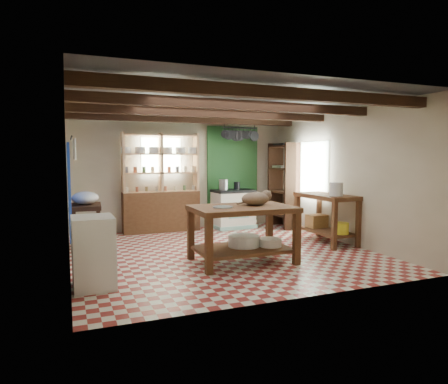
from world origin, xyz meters
name	(u,v)px	position (x,y,z in m)	size (l,w,h in m)	color
floor	(222,252)	(0.00, 0.00, -0.01)	(5.00, 5.00, 0.02)	maroon
ceiling	(222,102)	(0.00, 0.00, 2.60)	(5.00, 5.00, 0.02)	#434247
wall_back	(182,173)	(0.00, 2.50, 1.30)	(5.00, 0.04, 2.60)	beige
wall_front	(300,189)	(0.00, -2.50, 1.30)	(5.00, 0.04, 2.60)	beige
wall_left	(67,182)	(-2.50, 0.00, 1.30)	(0.04, 5.00, 2.60)	beige
wall_right	(340,176)	(2.50, 0.00, 1.30)	(0.04, 5.00, 2.60)	beige
ceiling_beams	(222,110)	(0.00, 0.00, 2.48)	(5.00, 3.80, 0.15)	#351E12
blue_wall_patch	(69,190)	(-2.47, 0.90, 1.10)	(0.04, 1.40, 1.60)	#183DB9
green_wall_patch	(233,174)	(1.25, 2.47, 1.25)	(1.30, 0.04, 2.30)	#215223
window_back	(161,156)	(-0.50, 2.48, 1.70)	(0.90, 0.02, 0.80)	beige
window_right	(310,169)	(2.48, 1.00, 1.40)	(0.02, 1.30, 1.20)	beige
utensil_rail	(72,148)	(-2.44, -1.20, 1.78)	(0.06, 0.90, 0.28)	black
pot_rack	(240,135)	(1.25, 2.05, 2.18)	(0.86, 0.12, 0.36)	black
shelving_unit	(161,183)	(-0.55, 2.31, 1.10)	(1.70, 0.34, 2.20)	tan
tall_rack	(284,185)	(2.28, 1.80, 1.00)	(0.40, 0.86, 2.00)	#351E12
work_table	(242,234)	(0.06, -0.75, 0.45)	(1.58, 1.05, 0.89)	brown
stove	(233,209)	(1.13, 2.15, 0.45)	(0.93, 0.62, 0.91)	white
prep_table	(86,226)	(-2.20, 1.25, 0.40)	(0.54, 0.79, 0.80)	#351E12
white_cabinet	(93,252)	(-2.22, -1.18, 0.46)	(0.51, 0.61, 0.92)	white
right_counter	(326,218)	(2.18, -0.02, 0.48)	(0.66, 1.33, 0.95)	brown
cat	(255,199)	(0.31, -0.70, 1.00)	(0.47, 0.36, 0.21)	#947356
steel_tray	(223,207)	(-0.29, -0.79, 0.90)	(0.31, 0.31, 0.02)	#ABABB2
basin_large	(244,241)	(0.11, -0.70, 0.33)	(0.51, 0.51, 0.18)	white
basin_small	(270,242)	(0.51, -0.85, 0.30)	(0.36, 0.36, 0.13)	white
kettle_left	(224,185)	(0.88, 2.14, 1.03)	(0.21, 0.21, 0.25)	#ABABB2
kettle_right	(237,186)	(1.23, 2.16, 1.00)	(0.14, 0.14, 0.18)	black
enamel_bowl	(85,198)	(-2.20, 1.25, 0.92)	(0.48, 0.48, 0.24)	white
white_bucket	(336,189)	(2.14, -0.37, 1.08)	(0.25, 0.25, 0.25)	white
wicker_basket	(317,221)	(2.17, 0.28, 0.38)	(0.37, 0.30, 0.26)	#A57742
yellow_tub	(341,228)	(2.19, -0.47, 0.36)	(0.28, 0.28, 0.21)	yellow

